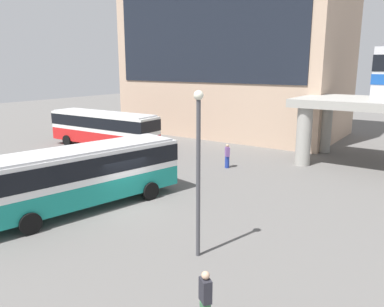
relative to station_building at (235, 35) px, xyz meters
The scene contains 7 objects.
ground_plane 18.87m from the station_building, 64.25° to the right, with size 120.00×120.00×0.00m, color #605E5B.
station_building is the anchor object (origin of this frame).
bus_main 27.61m from the station_building, 78.65° to the right, with size 4.85×11.33×3.22m.
bus_secondary 17.62m from the station_building, 109.80° to the right, with size 11.09×2.93×3.22m.
pedestrian_near_building 35.04m from the station_building, 62.68° to the right, with size 0.48×0.45×1.79m.
pedestrian_at_kerb 18.70m from the station_building, 62.89° to the right, with size 0.47×0.46×1.77m.
lamp_post 30.19m from the station_building, 64.01° to the right, with size 0.36×0.36×6.43m.
Camera 1 is at (13.75, -13.85, 7.30)m, focal length 36.01 mm.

